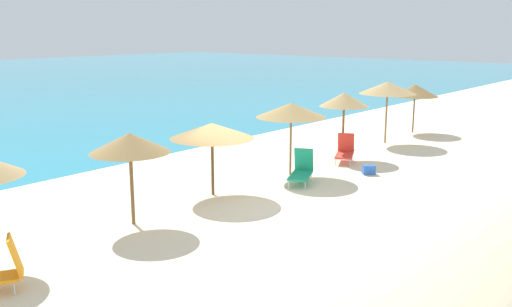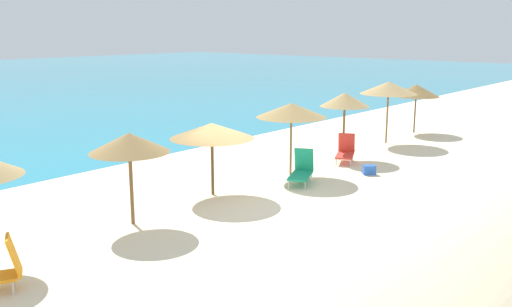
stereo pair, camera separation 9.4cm
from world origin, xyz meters
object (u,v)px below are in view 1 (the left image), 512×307
object	(u,v)px
beach_umbrella_6	(344,100)
cooler_box	(369,170)
beach_umbrella_7	(388,88)
beach_ball	(349,145)
lounge_chair_1	(301,170)
lounge_chair_2	(345,151)
beach_umbrella_3	(130,143)
beach_umbrella_5	(291,110)
beach_umbrella_8	(415,90)
beach_umbrella_4	(212,131)

from	to	relation	value
beach_umbrella_6	cooler_box	distance (m)	3.64
beach_umbrella_7	beach_ball	bearing A→B (deg)	167.73
lounge_chair_1	beach_ball	xyz separation A→B (m)	(5.97, 1.69, -0.27)
lounge_chair_2	lounge_chair_1	bearing A→B (deg)	72.29
beach_umbrella_3	lounge_chair_2	xyz separation A→B (m)	(10.21, -0.50, -1.83)
lounge_chair_2	beach_umbrella_5	bearing A→B (deg)	56.17
beach_umbrella_6	lounge_chair_1	bearing A→B (deg)	-166.67
beach_umbrella_3	beach_umbrella_7	size ratio (longest dim) A/B	0.89
beach_umbrella_5	beach_umbrella_8	world-z (taller)	beach_umbrella_5
beach_umbrella_6	beach_umbrella_5	bearing A→B (deg)	-179.10
beach_umbrella_7	beach_ball	world-z (taller)	beach_umbrella_7
beach_umbrella_8	beach_ball	world-z (taller)	beach_umbrella_8
beach_umbrella_8	lounge_chair_2	xyz separation A→B (m)	(-8.03, -0.82, -1.73)
beach_umbrella_5	cooler_box	xyz separation A→B (m)	(1.93, -2.18, -2.23)
beach_umbrella_7	beach_umbrella_8	size ratio (longest dim) A/B	1.16
lounge_chair_2	beach_ball	size ratio (longest dim) A/B	3.89
beach_umbrella_6	lounge_chair_2	xyz separation A→B (m)	(-0.60, -0.48, -1.98)
beach_umbrella_5	lounge_chair_1	distance (m)	2.27
beach_umbrella_6	lounge_chair_2	size ratio (longest dim) A/B	1.90
beach_umbrella_6	cooler_box	xyz separation A→B (m)	(-1.78, -2.24, -2.26)
beach_umbrella_4	beach_umbrella_5	xyz separation A→B (m)	(3.67, -0.39, 0.30)
beach_umbrella_5	beach_umbrella_6	xyz separation A→B (m)	(3.71, 0.06, 0.03)
beach_umbrella_3	beach_umbrella_8	bearing A→B (deg)	1.00
beach_umbrella_6	beach_umbrella_8	distance (m)	7.44
beach_umbrella_3	beach_umbrella_8	distance (m)	18.25
lounge_chair_1	cooler_box	bearing A→B (deg)	-140.03
beach_umbrella_6	beach_umbrella_8	size ratio (longest dim) A/B	1.09
beach_umbrella_3	lounge_chair_2	bearing A→B (deg)	-2.80
beach_ball	cooler_box	world-z (taller)	beach_ball
lounge_chair_1	beach_umbrella_5	bearing A→B (deg)	-59.04
beach_umbrella_8	lounge_chair_2	world-z (taller)	beach_umbrella_8
lounge_chair_2	beach_ball	world-z (taller)	lounge_chair_2
beach_umbrella_4	lounge_chair_2	size ratio (longest dim) A/B	1.87
beach_umbrella_5	beach_umbrella_8	bearing A→B (deg)	2.02
beach_ball	beach_umbrella_6	bearing A→B (deg)	-157.71
beach_umbrella_8	beach_ball	distance (m)	6.16
beach_umbrella_8	cooler_box	xyz separation A→B (m)	(-9.21, -2.57, -2.01)
lounge_chair_2	beach_ball	xyz separation A→B (m)	(2.21, 1.14, -0.27)
beach_umbrella_3	lounge_chair_2	distance (m)	10.39
beach_ball	beach_umbrella_7	bearing A→B (deg)	-12.27
beach_umbrella_3	beach_ball	distance (m)	12.61
beach_umbrella_6	lounge_chair_1	world-z (taller)	beach_umbrella_6
beach_umbrella_8	beach_umbrella_4	bearing A→B (deg)	-179.97
lounge_chair_2	beach_umbrella_6	bearing A→B (deg)	-77.36
beach_umbrella_3	cooler_box	bearing A→B (deg)	-14.01
beach_umbrella_8	lounge_chair_1	bearing A→B (deg)	-173.38
beach_umbrella_4	beach_umbrella_5	world-z (taller)	beach_umbrella_5
beach_umbrella_4	beach_umbrella_7	world-z (taller)	beach_umbrella_7
beach_umbrella_5	cooler_box	size ratio (longest dim) A/B	5.98
beach_umbrella_4	beach_umbrella_5	size ratio (longest dim) A/B	1.01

